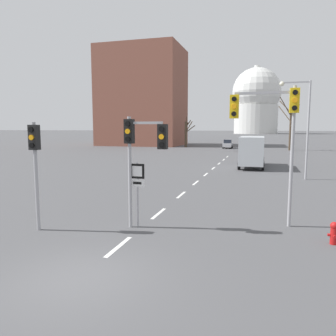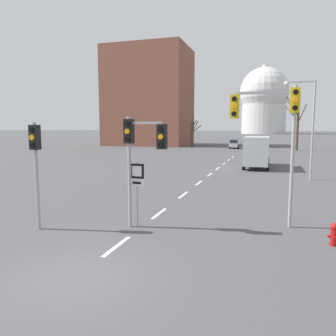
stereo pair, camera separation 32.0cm
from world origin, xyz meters
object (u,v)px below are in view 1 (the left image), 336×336
at_px(sedan_near_left, 228,144).
at_px(delivery_truck, 252,151).
at_px(sedan_mid_centre, 245,146).
at_px(traffic_signal_centre_tall, 141,145).
at_px(street_lamp_right, 302,119).
at_px(traffic_signal_near_right, 273,120).
at_px(fire_hydrant, 334,232).
at_px(route_sign_post, 137,183).
at_px(sedan_near_right, 254,142).
at_px(traffic_signal_near_left, 35,155).

relative_size(sedan_near_left, delivery_truck, 0.54).
bearing_deg(sedan_near_left, sedan_mid_centre, -62.82).
height_order(traffic_signal_centre_tall, street_lamp_right, street_lamp_right).
xyz_separation_m(traffic_signal_near_right, fire_hydrant, (2.13, -1.78, -3.90)).
height_order(traffic_signal_near_right, route_sign_post, traffic_signal_near_right).
bearing_deg(delivery_truck, sedan_near_right, 91.00).
height_order(traffic_signal_near_right, delivery_truck, traffic_signal_near_right).
distance_m(route_sign_post, delivery_truck, 22.39).
height_order(traffic_signal_centre_tall, delivery_truck, traffic_signal_centre_tall).
bearing_deg(sedan_near_left, traffic_signal_near_right, -82.33).
relative_size(fire_hydrant, street_lamp_right, 0.11).
relative_size(traffic_signal_centre_tall, fire_hydrant, 5.60).
bearing_deg(traffic_signal_near_right, sedan_near_right, 91.94).
relative_size(traffic_signal_centre_tall, route_sign_post, 1.69).
height_order(fire_hydrant, sedan_near_left, sedan_near_left).
xyz_separation_m(sedan_near_left, sedan_mid_centre, (3.62, -7.06, -0.01)).
bearing_deg(delivery_truck, fire_hydrant, -81.06).
xyz_separation_m(traffic_signal_centre_tall, sedan_mid_centre, (1.82, 45.04, -2.52)).
height_order(traffic_signal_near_right, sedan_near_right, traffic_signal_near_right).
relative_size(street_lamp_right, delivery_truck, 1.05).
xyz_separation_m(street_lamp_right, sedan_mid_centre, (-5.67, 29.75, -3.87)).
height_order(sedan_near_left, delivery_truck, delivery_truck).
bearing_deg(sedan_mid_centre, fire_hydrant, -83.31).
bearing_deg(sedan_mid_centre, delivery_truck, -85.51).
bearing_deg(traffic_signal_centre_tall, sedan_mid_centre, 87.69).
bearing_deg(sedan_near_left, traffic_signal_near_left, -92.21).
xyz_separation_m(traffic_signal_near_right, sedan_mid_centre, (-3.14, 43.16, -3.48)).
height_order(sedan_near_right, delivery_truck, delivery_truck).
relative_size(traffic_signal_near_left, sedan_near_left, 1.10).
bearing_deg(delivery_truck, traffic_signal_centre_tall, -99.25).
distance_m(traffic_signal_near_left, street_lamp_right, 20.23).
bearing_deg(street_lamp_right, fire_hydrant, -91.52).
bearing_deg(delivery_truck, sedan_mid_centre, 94.49).
bearing_deg(sedan_mid_centre, route_sign_post, -92.59).
xyz_separation_m(traffic_signal_near_left, sedan_mid_centre, (5.68, 46.41, -2.13)).
xyz_separation_m(traffic_signal_centre_tall, traffic_signal_near_left, (-3.86, -1.37, -0.39)).
bearing_deg(sedan_near_right, sedan_mid_centre, -93.67).
distance_m(fire_hydrant, sedan_near_left, 52.76).
bearing_deg(fire_hydrant, route_sign_post, 179.88).
bearing_deg(traffic_signal_near_left, route_sign_post, 22.13).
xyz_separation_m(traffic_signal_centre_tall, route_sign_post, (-0.22, 0.11, -1.56)).
relative_size(traffic_signal_centre_tall, street_lamp_right, 0.59).
xyz_separation_m(traffic_signal_near_right, route_sign_post, (-5.17, -1.77, -2.51)).
height_order(traffic_signal_near_right, fire_hydrant, traffic_signal_near_right).
bearing_deg(sedan_near_right, sedan_near_left, -115.13).
bearing_deg(sedan_near_right, traffic_signal_near_right, -88.06).
bearing_deg(sedan_near_left, route_sign_post, -88.25).
relative_size(traffic_signal_near_left, street_lamp_right, 0.56).
xyz_separation_m(traffic_signal_near_left, route_sign_post, (3.65, 1.48, -1.17)).
bearing_deg(sedan_mid_centre, street_lamp_right, -79.21).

